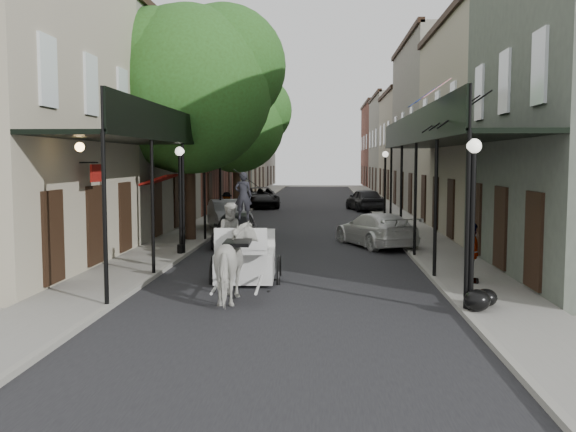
# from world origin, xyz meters

# --- Properties ---
(ground) EXTENTS (140.00, 140.00, 0.00)m
(ground) POSITION_xyz_m (0.00, 0.00, 0.00)
(ground) COLOR gray
(ground) RESTS_ON ground
(road) EXTENTS (8.00, 90.00, 0.01)m
(road) POSITION_xyz_m (0.00, 20.00, 0.01)
(road) COLOR black
(road) RESTS_ON ground
(sidewalk_left) EXTENTS (2.20, 90.00, 0.12)m
(sidewalk_left) POSITION_xyz_m (-5.00, 20.00, 0.06)
(sidewalk_left) COLOR gray
(sidewalk_left) RESTS_ON ground
(sidewalk_right) EXTENTS (2.20, 90.00, 0.12)m
(sidewalk_right) POSITION_xyz_m (5.00, 20.00, 0.06)
(sidewalk_right) COLOR gray
(sidewalk_right) RESTS_ON ground
(building_row_left) EXTENTS (5.00, 80.00, 10.50)m
(building_row_left) POSITION_xyz_m (-8.60, 30.00, 5.25)
(building_row_left) COLOR #9D967E
(building_row_left) RESTS_ON ground
(building_row_right) EXTENTS (5.00, 80.00, 10.50)m
(building_row_right) POSITION_xyz_m (8.60, 30.00, 5.25)
(building_row_right) COLOR gray
(building_row_right) RESTS_ON ground
(gallery_left) EXTENTS (2.20, 18.05, 4.88)m
(gallery_left) POSITION_xyz_m (-4.79, 6.98, 4.05)
(gallery_left) COLOR black
(gallery_left) RESTS_ON sidewalk_left
(gallery_right) EXTENTS (2.20, 18.05, 4.88)m
(gallery_right) POSITION_xyz_m (4.79, 6.98, 4.05)
(gallery_right) COLOR black
(gallery_right) RESTS_ON sidewalk_right
(tree_near) EXTENTS (7.31, 6.80, 9.63)m
(tree_near) POSITION_xyz_m (-4.20, 10.18, 6.49)
(tree_near) COLOR #382619
(tree_near) RESTS_ON sidewalk_left
(tree_far) EXTENTS (6.45, 6.00, 8.61)m
(tree_far) POSITION_xyz_m (-4.25, 24.18, 5.84)
(tree_far) COLOR #382619
(tree_far) RESTS_ON sidewalk_left
(lamppost_right_near) EXTENTS (0.32, 0.32, 3.71)m
(lamppost_right_near) POSITION_xyz_m (4.10, -2.00, 2.05)
(lamppost_right_near) COLOR black
(lamppost_right_near) RESTS_ON sidewalk_right
(lamppost_left) EXTENTS (0.32, 0.32, 3.71)m
(lamppost_left) POSITION_xyz_m (-4.10, 6.00, 2.05)
(lamppost_left) COLOR black
(lamppost_left) RESTS_ON sidewalk_left
(lamppost_right_far) EXTENTS (0.32, 0.32, 3.71)m
(lamppost_right_far) POSITION_xyz_m (4.10, 18.00, 2.05)
(lamppost_right_far) COLOR black
(lamppost_right_far) RESTS_ON sidewalk_right
(horse) EXTENTS (1.08, 2.22, 1.85)m
(horse) POSITION_xyz_m (-1.17, -1.00, 0.92)
(horse) COLOR silver
(horse) RESTS_ON ground
(carriage) EXTENTS (1.99, 2.78, 3.09)m
(carriage) POSITION_xyz_m (-1.28, 1.87, 1.20)
(carriage) COLOR black
(carriage) RESTS_ON ground
(pedestrian_walking) EXTENTS (1.14, 0.97, 2.03)m
(pedestrian_walking) POSITION_xyz_m (-2.00, 4.00, 1.02)
(pedestrian_walking) COLOR beige
(pedestrian_walking) RESTS_ON ground
(pedestrian_sidewalk_left) EXTENTS (1.18, 1.01, 1.58)m
(pedestrian_sidewalk_left) POSITION_xyz_m (-4.20, 17.27, 0.91)
(pedestrian_sidewalk_left) COLOR gray
(pedestrian_sidewalk_left) RESTS_ON sidewalk_left
(pedestrian_sidewalk_right) EXTENTS (0.60, 1.00, 1.60)m
(pedestrian_sidewalk_right) POSITION_xyz_m (4.82, 1.10, 0.92)
(pedestrian_sidewalk_right) COLOR gray
(pedestrian_sidewalk_right) RESTS_ON sidewalk_right
(car_left_near) EXTENTS (1.72, 3.99, 1.34)m
(car_left_near) POSITION_xyz_m (-2.60, 9.00, 0.67)
(car_left_near) COLOR black
(car_left_near) RESTS_ON ground
(car_left_mid) EXTENTS (2.85, 4.82, 1.50)m
(car_left_mid) POSITION_xyz_m (-3.60, 14.00, 0.75)
(car_left_mid) COLOR #939398
(car_left_mid) RESTS_ON ground
(car_left_far) EXTENTS (3.22, 5.54, 1.45)m
(car_left_far) POSITION_xyz_m (-3.60, 29.16, 0.73)
(car_left_far) COLOR black
(car_left_far) RESTS_ON ground
(car_right_near) EXTENTS (3.41, 4.93, 1.33)m
(car_right_near) POSITION_xyz_m (2.92, 9.00, 0.66)
(car_right_near) COLOR silver
(car_right_near) RESTS_ON ground
(car_right_far) EXTENTS (2.63, 4.66, 1.50)m
(car_right_far) POSITION_xyz_m (3.60, 26.75, 0.75)
(car_right_far) COLOR black
(car_right_far) RESTS_ON ground
(trash_bags) EXTENTS (0.83, 0.98, 0.48)m
(trash_bags) POSITION_xyz_m (4.32, -2.03, 0.34)
(trash_bags) COLOR black
(trash_bags) RESTS_ON sidewalk_right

